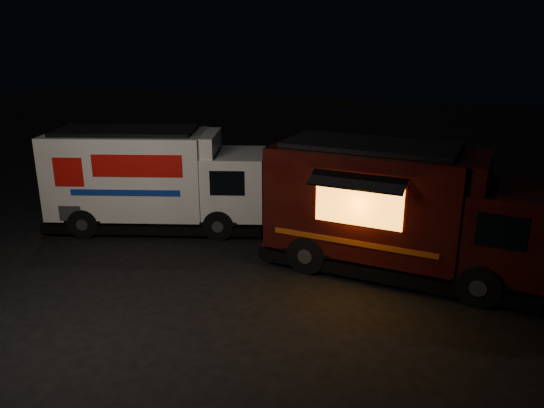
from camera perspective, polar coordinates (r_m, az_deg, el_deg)
The scene contains 3 objects.
ground at distance 13.96m, azimuth -9.61°, elevation -7.53°, with size 80.00×80.00×0.00m, color black.
white_truck at distance 17.00m, azimuth -12.06°, elevation 2.64°, with size 6.97×2.38×3.16m, color white, non-canonical shape.
red_truck at distance 13.85m, azimuth 14.01°, elevation -0.64°, with size 7.12×2.62×3.32m, color #340F09, non-canonical shape.
Camera 1 is at (6.63, -10.76, 5.93)m, focal length 35.00 mm.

